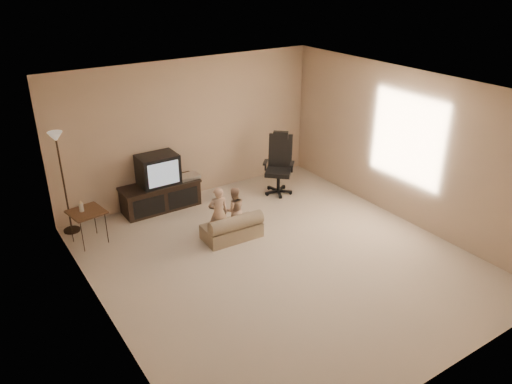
{
  "coord_description": "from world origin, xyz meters",
  "views": [
    {
      "loc": [
        -3.7,
        -5.0,
        3.98
      ],
      "look_at": [
        -0.0,
        0.6,
        0.86
      ],
      "focal_mm": 35.0,
      "sensor_mm": 36.0,
      "label": 1
    }
  ],
  "objects_px": {
    "floor_lamp": "(60,161)",
    "child_sofa": "(233,228)",
    "office_chair": "(279,172)",
    "toddler_right": "(234,210)",
    "tv_stand": "(160,187)",
    "toddler_left": "(218,213)",
    "side_table": "(86,212)"
  },
  "relations": [
    {
      "from": "office_chair",
      "to": "floor_lamp",
      "type": "xyz_separation_m",
      "value": [
        -3.68,
        0.62,
        0.81
      ]
    },
    {
      "from": "child_sofa",
      "to": "side_table",
      "type": "bearing_deg",
      "value": 152.02
    },
    {
      "from": "office_chair",
      "to": "toddler_left",
      "type": "distance_m",
      "value": 2.0
    },
    {
      "from": "tv_stand",
      "to": "toddler_left",
      "type": "relative_size",
      "value": 1.61
    },
    {
      "from": "office_chair",
      "to": "toddler_right",
      "type": "distance_m",
      "value": 1.69
    },
    {
      "from": "tv_stand",
      "to": "side_table",
      "type": "height_order",
      "value": "tv_stand"
    },
    {
      "from": "side_table",
      "to": "floor_lamp",
      "type": "distance_m",
      "value": 0.89
    },
    {
      "from": "floor_lamp",
      "to": "office_chair",
      "type": "bearing_deg",
      "value": -9.54
    },
    {
      "from": "tv_stand",
      "to": "toddler_left",
      "type": "distance_m",
      "value": 1.49
    },
    {
      "from": "floor_lamp",
      "to": "toddler_left",
      "type": "bearing_deg",
      "value": -38.57
    },
    {
      "from": "office_chair",
      "to": "tv_stand",
      "type": "bearing_deg",
      "value": -151.31
    },
    {
      "from": "office_chair",
      "to": "child_sofa",
      "type": "xyz_separation_m",
      "value": [
        -1.63,
        -1.03,
        -0.23
      ]
    },
    {
      "from": "office_chair",
      "to": "toddler_left",
      "type": "relative_size",
      "value": 1.32
    },
    {
      "from": "floor_lamp",
      "to": "child_sofa",
      "type": "height_order",
      "value": "floor_lamp"
    },
    {
      "from": "tv_stand",
      "to": "side_table",
      "type": "bearing_deg",
      "value": -161.14
    },
    {
      "from": "tv_stand",
      "to": "office_chair",
      "type": "bearing_deg",
      "value": -14.83
    },
    {
      "from": "side_table",
      "to": "toddler_left",
      "type": "xyz_separation_m",
      "value": [
        1.74,
        -0.98,
        -0.09
      ]
    },
    {
      "from": "child_sofa",
      "to": "floor_lamp",
      "type": "bearing_deg",
      "value": 143.77
    },
    {
      "from": "office_chair",
      "to": "child_sofa",
      "type": "relative_size",
      "value": 1.25
    },
    {
      "from": "side_table",
      "to": "floor_lamp",
      "type": "xyz_separation_m",
      "value": [
        -0.14,
        0.52,
        0.7
      ]
    },
    {
      "from": "floor_lamp",
      "to": "toddler_right",
      "type": "xyz_separation_m",
      "value": [
        2.2,
        -1.45,
        -0.84
      ]
    },
    {
      "from": "tv_stand",
      "to": "side_table",
      "type": "relative_size",
      "value": 1.91
    },
    {
      "from": "tv_stand",
      "to": "office_chair",
      "type": "height_order",
      "value": "office_chair"
    },
    {
      "from": "side_table",
      "to": "office_chair",
      "type": "bearing_deg",
      "value": -1.55
    },
    {
      "from": "toddler_left",
      "to": "toddler_right",
      "type": "xyz_separation_m",
      "value": [
        0.32,
        0.06,
        -0.05
      ]
    },
    {
      "from": "floor_lamp",
      "to": "toddler_left",
      "type": "relative_size",
      "value": 1.93
    },
    {
      "from": "office_chair",
      "to": "floor_lamp",
      "type": "bearing_deg",
      "value": -145.85
    },
    {
      "from": "child_sofa",
      "to": "office_chair",
      "type": "bearing_deg",
      "value": 34.78
    },
    {
      "from": "toddler_right",
      "to": "child_sofa",
      "type": "bearing_deg",
      "value": 70.23
    },
    {
      "from": "tv_stand",
      "to": "toddler_right",
      "type": "distance_m",
      "value": 1.54
    },
    {
      "from": "side_table",
      "to": "child_sofa",
      "type": "relative_size",
      "value": 0.8
    },
    {
      "from": "toddler_right",
      "to": "office_chair",
      "type": "bearing_deg",
      "value": -134.4
    }
  ]
}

